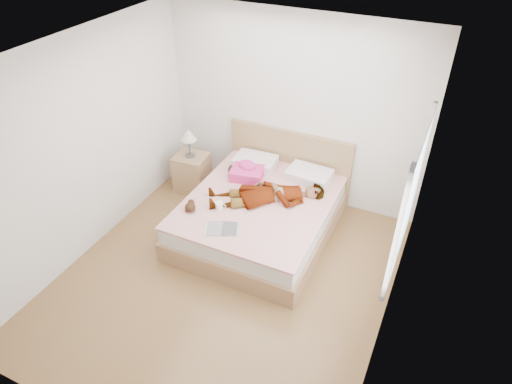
# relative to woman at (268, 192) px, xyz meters

# --- Properties ---
(ground) EXTENTS (4.00, 4.00, 0.00)m
(ground) POSITION_rel_woman_xyz_m (-0.08, -1.03, -0.61)
(ground) COLOR #4E3018
(ground) RESTS_ON ground
(woman) EXTENTS (1.57, 1.27, 0.21)m
(woman) POSITION_rel_woman_xyz_m (0.00, 0.00, 0.00)
(woman) COLOR white
(woman) RESTS_ON bed
(hair) EXTENTS (0.42, 0.51, 0.07)m
(hair) POSITION_rel_woman_xyz_m (-0.57, 0.45, -0.07)
(hair) COLOR black
(hair) RESTS_ON bed
(phone) EXTENTS (0.08, 0.10, 0.05)m
(phone) POSITION_rel_woman_xyz_m (-0.50, 0.40, 0.07)
(phone) COLOR silver
(phone) RESTS_ON bed
(room_shell) EXTENTS (4.00, 4.00, 4.00)m
(room_shell) POSITION_rel_woman_xyz_m (1.70, -0.73, 0.89)
(room_shell) COLOR white
(room_shell) RESTS_ON ground
(bed) EXTENTS (1.80, 2.08, 1.00)m
(bed) POSITION_rel_woman_xyz_m (-0.08, 0.01, -0.34)
(bed) COLOR #8D6241
(bed) RESTS_ON ground
(towel) EXTENTS (0.48, 0.42, 0.22)m
(towel) POSITION_rel_woman_xyz_m (-0.45, 0.33, -0.01)
(towel) COLOR #F642A0
(towel) RESTS_ON bed
(magazine) EXTENTS (0.46, 0.39, 0.02)m
(magazine) POSITION_rel_woman_xyz_m (-0.23, -0.78, -0.09)
(magazine) COLOR silver
(magazine) RESTS_ON bed
(coffee_mug) EXTENTS (0.14, 0.11, 0.10)m
(coffee_mug) POSITION_rel_woman_xyz_m (-0.44, -0.46, -0.05)
(coffee_mug) COLOR white
(coffee_mug) RESTS_ON bed
(plush_toy) EXTENTS (0.18, 0.22, 0.11)m
(plush_toy) POSITION_rel_woman_xyz_m (-0.75, -0.62, -0.05)
(plush_toy) COLOR black
(plush_toy) RESTS_ON bed
(nightstand) EXTENTS (0.49, 0.44, 0.99)m
(nightstand) POSITION_rel_woman_xyz_m (-1.39, 0.41, -0.29)
(nightstand) COLOR olive
(nightstand) RESTS_ON ground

